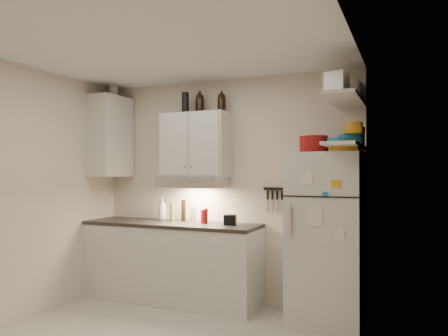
% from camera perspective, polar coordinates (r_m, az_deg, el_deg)
% --- Properties ---
extents(ceiling, '(3.20, 3.00, 0.02)m').
position_cam_1_polar(ceiling, '(3.98, -8.79, 15.56)').
color(ceiling, white).
rests_on(ceiling, ground).
extents(back_wall, '(3.20, 0.02, 2.60)m').
position_cam_1_polar(back_wall, '(5.17, 0.13, -2.83)').
color(back_wall, beige).
rests_on(back_wall, ground).
extents(left_wall, '(0.02, 3.00, 2.60)m').
position_cam_1_polar(left_wall, '(4.88, -25.08, -2.93)').
color(left_wall, beige).
rests_on(left_wall, ground).
extents(right_wall, '(0.02, 3.00, 2.60)m').
position_cam_1_polar(right_wall, '(3.27, 15.90, -4.18)').
color(right_wall, beige).
rests_on(right_wall, ground).
extents(base_cabinet, '(2.10, 0.60, 0.88)m').
position_cam_1_polar(base_cabinet, '(5.24, -6.91, -12.28)').
color(base_cabinet, silver).
rests_on(base_cabinet, floor).
extents(countertop, '(2.10, 0.62, 0.04)m').
position_cam_1_polar(countertop, '(5.17, -6.90, -7.28)').
color(countertop, '#2A2624').
rests_on(countertop, base_cabinet).
extents(upper_cabinet, '(0.80, 0.33, 0.75)m').
position_cam_1_polar(upper_cabinet, '(5.14, -3.72, 3.01)').
color(upper_cabinet, silver).
rests_on(upper_cabinet, back_wall).
extents(side_cabinet, '(0.33, 0.55, 1.00)m').
position_cam_1_polar(side_cabinet, '(5.65, -14.70, 3.98)').
color(side_cabinet, silver).
rests_on(side_cabinet, left_wall).
extents(range_hood, '(0.76, 0.46, 0.12)m').
position_cam_1_polar(range_hood, '(5.08, -4.06, -1.86)').
color(range_hood, silver).
rests_on(range_hood, back_wall).
extents(fridge, '(0.70, 0.68, 1.70)m').
position_cam_1_polar(fridge, '(4.51, 13.24, -8.90)').
color(fridge, silver).
rests_on(fridge, floor).
extents(shelf_hi, '(0.30, 0.95, 0.03)m').
position_cam_1_polar(shelf_hi, '(4.36, 15.51, 8.62)').
color(shelf_hi, silver).
rests_on(shelf_hi, right_wall).
extents(shelf_lo, '(0.30, 0.95, 0.03)m').
position_cam_1_polar(shelf_lo, '(4.31, 15.52, 2.83)').
color(shelf_lo, silver).
rests_on(shelf_lo, right_wall).
extents(knife_strip, '(0.42, 0.02, 0.03)m').
position_cam_1_polar(knife_strip, '(4.91, 7.55, -2.72)').
color(knife_strip, black).
rests_on(knife_strip, back_wall).
extents(dutch_oven, '(0.34, 0.34, 0.17)m').
position_cam_1_polar(dutch_oven, '(4.45, 11.65, 3.02)').
color(dutch_oven, maroon).
rests_on(dutch_oven, fridge).
extents(book_stack, '(0.28, 0.31, 0.09)m').
position_cam_1_polar(book_stack, '(4.25, 15.31, 2.66)').
color(book_stack, orange).
rests_on(book_stack, fridge).
extents(spice_jar, '(0.05, 0.05, 0.09)m').
position_cam_1_polar(spice_jar, '(4.40, 14.51, 2.56)').
color(spice_jar, silver).
rests_on(spice_jar, fridge).
extents(stock_pot, '(0.31, 0.31, 0.21)m').
position_cam_1_polar(stock_pot, '(4.69, 15.74, 9.48)').
color(stock_pot, silver).
rests_on(stock_pot, shelf_hi).
extents(tin_a, '(0.22, 0.20, 0.21)m').
position_cam_1_polar(tin_a, '(4.24, 14.35, 10.53)').
color(tin_a, '#AAAAAD').
rests_on(tin_a, shelf_hi).
extents(tin_b, '(0.20, 0.20, 0.17)m').
position_cam_1_polar(tin_b, '(4.05, 14.55, 10.77)').
color(tin_b, '#AAAAAD').
rests_on(tin_b, shelf_hi).
extents(bowl_teal, '(0.25, 0.25, 0.10)m').
position_cam_1_polar(bowl_teal, '(4.48, 16.31, 3.55)').
color(bowl_teal, teal).
rests_on(bowl_teal, shelf_lo).
extents(bowl_orange, '(0.20, 0.20, 0.06)m').
position_cam_1_polar(bowl_orange, '(4.39, 16.64, 4.70)').
color(bowl_orange, '#C58012').
rests_on(bowl_orange, bowl_teal).
extents(bowl_yellow, '(0.16, 0.16, 0.05)m').
position_cam_1_polar(bowl_yellow, '(4.39, 16.63, 5.43)').
color(bowl_yellow, orange).
rests_on(bowl_yellow, bowl_orange).
extents(plates, '(0.29, 0.29, 0.06)m').
position_cam_1_polar(plates, '(4.33, 14.88, 3.40)').
color(plates, teal).
rests_on(plates, shelf_lo).
extents(growler_a, '(0.13, 0.13, 0.24)m').
position_cam_1_polar(growler_a, '(5.22, -3.20, 8.45)').
color(growler_a, black).
rests_on(growler_a, upper_cabinet).
extents(growler_b, '(0.12, 0.12, 0.23)m').
position_cam_1_polar(growler_b, '(5.10, -0.31, 8.57)').
color(growler_b, black).
rests_on(growler_b, upper_cabinet).
extents(thermos_a, '(0.11, 0.11, 0.24)m').
position_cam_1_polar(thermos_a, '(5.20, -5.08, 8.48)').
color(thermos_a, black).
rests_on(thermos_a, upper_cabinet).
extents(thermos_b, '(0.09, 0.09, 0.19)m').
position_cam_1_polar(thermos_b, '(5.27, -5.10, 8.08)').
color(thermos_b, black).
rests_on(thermos_b, upper_cabinet).
extents(side_jar, '(0.11, 0.11, 0.15)m').
position_cam_1_polar(side_jar, '(5.79, -14.26, 9.61)').
color(side_jar, silver).
rests_on(side_jar, side_cabinet).
extents(soap_bottle, '(0.13, 0.13, 0.30)m').
position_cam_1_polar(soap_bottle, '(5.39, -8.08, -5.16)').
color(soap_bottle, silver).
rests_on(soap_bottle, countertop).
extents(pepper_mill, '(0.06, 0.06, 0.17)m').
position_cam_1_polar(pepper_mill, '(5.04, -2.41, -6.25)').
color(pepper_mill, '#5F2A1C').
rests_on(pepper_mill, countertop).
extents(oil_bottle, '(0.05, 0.05, 0.23)m').
position_cam_1_polar(oil_bottle, '(5.22, -6.81, -5.75)').
color(oil_bottle, '#586C1B').
rests_on(oil_bottle, countertop).
extents(vinegar_bottle, '(0.06, 0.06, 0.26)m').
position_cam_1_polar(vinegar_bottle, '(5.25, -5.31, -5.55)').
color(vinegar_bottle, black).
rests_on(vinegar_bottle, countertop).
extents(clear_bottle, '(0.08, 0.08, 0.20)m').
position_cam_1_polar(clear_bottle, '(5.11, -4.08, -6.02)').
color(clear_bottle, silver).
rests_on(clear_bottle, countertop).
extents(red_jar, '(0.09, 0.09, 0.16)m').
position_cam_1_polar(red_jar, '(5.02, -2.61, -6.34)').
color(red_jar, maroon).
rests_on(red_jar, countertop).
extents(caddy, '(0.15, 0.12, 0.11)m').
position_cam_1_polar(caddy, '(4.87, 0.80, -6.79)').
color(caddy, black).
rests_on(caddy, countertop).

